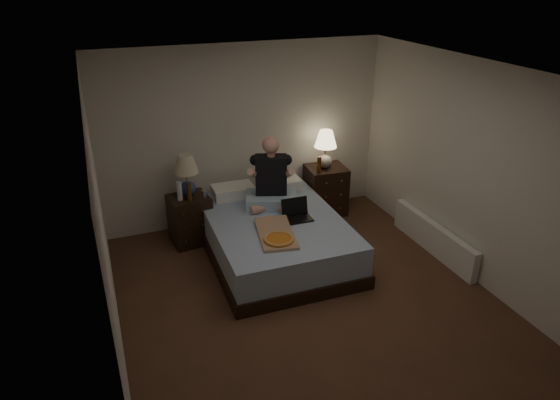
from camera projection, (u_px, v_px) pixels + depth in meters
name	position (u px, v px, depth m)	size (l,w,h in m)	color
floor	(309.00, 301.00, 5.54)	(4.00, 4.50, 0.00)	brown
ceiling	(316.00, 74.00, 4.48)	(4.00, 4.50, 0.00)	white
wall_back	(245.00, 135.00, 6.91)	(4.00, 2.50, 0.00)	beige
wall_front	(462.00, 342.00, 3.11)	(4.00, 2.50, 0.00)	beige
wall_left	(104.00, 234.00, 4.36)	(4.50, 2.50, 0.00)	beige
wall_right	(473.00, 173.00, 5.66)	(4.50, 2.50, 0.00)	beige
bed	(276.00, 237.00, 6.30)	(1.59, 2.12, 0.53)	#5C81B9
nightstand_left	(190.00, 219.00, 6.62)	(0.50, 0.45, 0.66)	black
nightstand_right	(326.00, 190.00, 7.41)	(0.55, 0.50, 0.72)	black
lamp_left	(187.00, 175.00, 6.41)	(0.32, 0.32, 0.56)	navy
lamp_right	(325.00, 149.00, 7.13)	(0.32, 0.32, 0.56)	gray
water_bottle	(179.00, 191.00, 6.34)	(0.07, 0.07, 0.25)	silver
soda_can	(204.00, 194.00, 6.44)	(0.07, 0.07, 0.10)	#9D9C98
beer_bottle_left	(189.00, 192.00, 6.34)	(0.06, 0.06, 0.23)	#55300C
beer_bottle_right	(319.00, 164.00, 7.05)	(0.06, 0.06, 0.23)	#5E2B0D
person	(271.00, 173.00, 6.34)	(0.66, 0.52, 0.93)	black
laptop	(298.00, 211.00, 6.13)	(0.34, 0.28, 0.24)	black
pizza_box	(279.00, 240.00, 5.64)	(0.40, 0.76, 0.08)	tan
radiator	(433.00, 238.00, 6.43)	(0.10, 1.60, 0.40)	white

